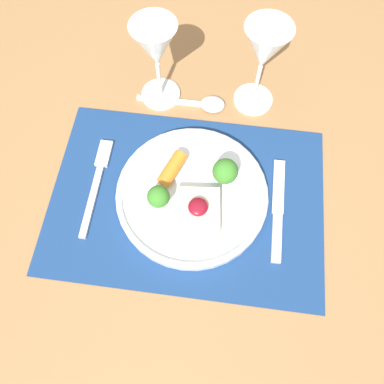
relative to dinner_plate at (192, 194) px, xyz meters
The scene contains 9 objects.
ground_plane 0.78m from the dinner_plate, 154.12° to the right, with size 8.00×8.00×0.00m, color gray.
dining_table 0.11m from the dinner_plate, 154.12° to the right, with size 1.30×1.15×0.76m.
placemat 0.02m from the dinner_plate, 154.12° to the right, with size 0.48×0.34×0.00m, color navy.
dinner_plate is the anchor object (origin of this frame).
fork 0.18m from the dinner_plate, behind, with size 0.02×0.19×0.01m.
knife 0.15m from the dinner_plate, ahead, with size 0.02×0.19×0.01m.
spoon 0.20m from the dinner_plate, 92.06° to the left, with size 0.18×0.04×0.01m.
wine_glass_near 0.27m from the dinner_plate, 67.73° to the left, with size 0.08×0.08×0.18m.
wine_glass_far 0.26m from the dinner_plate, 113.08° to the left, with size 0.08×0.08×0.18m.
Camera 1 is at (0.04, -0.26, 1.38)m, focal length 35.00 mm.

